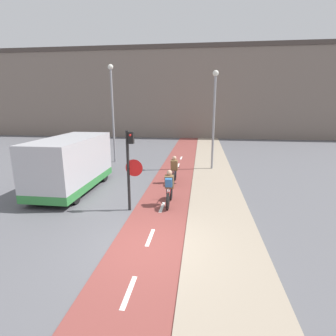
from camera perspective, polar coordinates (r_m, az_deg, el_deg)
name	(u,v)px	position (r m, az deg, el deg)	size (l,w,h in m)	color
ground_plane	(147,246)	(8.21, -4.59, -16.61)	(120.00, 120.00, 0.00)	#5B5B60
bike_lane	(147,246)	(8.21, -4.58, -16.53)	(2.19, 60.00, 0.02)	brown
sidewalk_strip	(225,251)	(8.09, 12.29, -17.21)	(2.40, 60.00, 0.05)	gray
building_row_background	(191,93)	(34.54, 4.97, 15.90)	(60.00, 5.20, 10.73)	slate
traffic_light_pole	(130,162)	(10.13, -8.26, 1.25)	(0.67, 0.25, 3.18)	black
street_lamp_far	(112,104)	(19.04, -12.02, 13.46)	(0.36, 0.36, 6.70)	gray
street_lamp_sidewalk	(214,110)	(16.73, 10.01, 12.38)	(0.36, 0.36, 6.08)	gray
cyclist_near	(169,189)	(10.89, 0.29, -4.53)	(0.46, 1.77, 1.51)	black
cyclist_far	(174,171)	(13.89, 1.38, -0.66)	(0.46, 1.72, 1.49)	black
van	(71,165)	(13.42, -20.28, 0.61)	(2.13, 5.20, 2.58)	#B7B7BC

